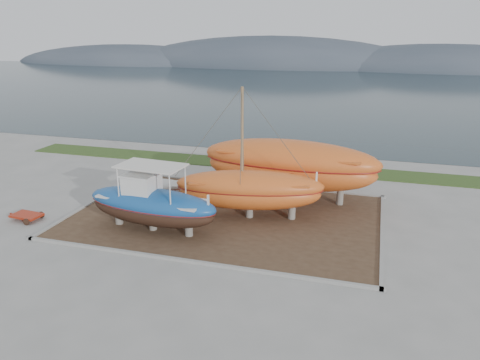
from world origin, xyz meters
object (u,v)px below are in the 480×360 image
(white_dinghy, at_px, (154,189))
(orange_bare_hull, at_px, (289,171))
(red_trailer, at_px, (27,217))
(blue_caique, at_px, (151,198))
(orange_sailboat, at_px, (250,155))

(white_dinghy, height_order, orange_bare_hull, orange_bare_hull)
(orange_bare_hull, xyz_separation_m, red_trailer, (-14.25, -8.00, -1.80))
(blue_caique, relative_size, white_dinghy, 1.81)
(orange_sailboat, distance_m, orange_bare_hull, 4.66)
(orange_bare_hull, distance_m, red_trailer, 16.44)
(white_dinghy, height_order, red_trailer, white_dinghy)
(white_dinghy, xyz_separation_m, red_trailer, (-5.67, -5.46, -0.53))
(red_trailer, bearing_deg, orange_sailboat, 22.91)
(orange_sailboat, height_order, red_trailer, orange_sailboat)
(white_dinghy, height_order, orange_sailboat, orange_sailboat)
(blue_caique, distance_m, white_dinghy, 5.32)
(orange_bare_hull, height_order, red_trailer, orange_bare_hull)
(blue_caique, xyz_separation_m, white_dinghy, (-2.21, 4.67, -1.24))
(red_trailer, bearing_deg, white_dinghy, 48.81)
(blue_caique, relative_size, orange_bare_hull, 0.67)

